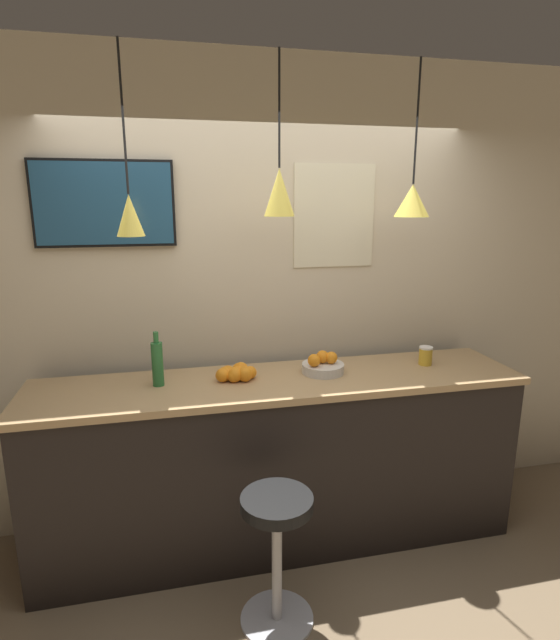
{
  "coord_description": "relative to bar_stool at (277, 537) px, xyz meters",
  "views": [
    {
      "loc": [
        -0.6,
        -2.04,
        2.07
      ],
      "look_at": [
        0.0,
        0.61,
        1.4
      ],
      "focal_mm": 28.0,
      "sensor_mm": 36.0,
      "label": 1
    }
  ],
  "objects": [
    {
      "name": "spread_jar",
      "position": [
        1.1,
        0.66,
        0.63
      ],
      "size": [
        0.08,
        0.08,
        0.12
      ],
      "color": "gold",
      "rests_on": "service_counter"
    },
    {
      "name": "ground_plane",
      "position": [
        0.15,
        -0.0,
        -0.48
      ],
      "size": [
        14.0,
        14.0,
        0.0
      ],
      "primitive_type": "plane",
      "color": "#756047"
    },
    {
      "name": "bar_stool",
      "position": [
        0.0,
        0.0,
        0.0
      ],
      "size": [
        0.37,
        0.37,
        0.7
      ],
      "color": "#B7B7BC",
      "rests_on": "ground_plane"
    },
    {
      "name": "back_wall",
      "position": [
        0.15,
        1.03,
        0.97
      ],
      "size": [
        8.0,
        0.06,
        2.9
      ],
      "color": "beige",
      "rests_on": "ground_plane"
    },
    {
      "name": "pendant_lamp_middle",
      "position": [
        0.15,
        0.63,
        1.62
      ],
      "size": [
        0.16,
        0.16,
        0.83
      ],
      "color": "black"
    },
    {
      "name": "pendant_lamp_left",
      "position": [
        -0.62,
        0.63,
        1.51
      ],
      "size": [
        0.14,
        0.14,
        0.92
      ],
      "color": "black"
    },
    {
      "name": "pendant_lamp_right",
      "position": [
        0.93,
        0.63,
        1.58
      ],
      "size": [
        0.2,
        0.2,
        0.84
      ],
      "color": "black"
    },
    {
      "name": "mounted_tv",
      "position": [
        -0.77,
        0.98,
        1.56
      ],
      "size": [
        0.77,
        0.04,
        0.48
      ],
      "color": "black"
    },
    {
      "name": "service_counter",
      "position": [
        0.15,
        0.61,
        0.05
      ],
      "size": [
        2.85,
        0.62,
        1.05
      ],
      "color": "black",
      "rests_on": "ground_plane"
    },
    {
      "name": "orange_pile",
      "position": [
        -0.1,
        0.66,
        0.61
      ],
      "size": [
        0.24,
        0.18,
        0.09
      ],
      "color": "orange",
      "rests_on": "service_counter"
    },
    {
      "name": "juice_bottle",
      "position": [
        -0.53,
        0.66,
        0.71
      ],
      "size": [
        0.06,
        0.06,
        0.31
      ],
      "color": "#286B33",
      "rests_on": "service_counter"
    },
    {
      "name": "wall_poster",
      "position": [
        0.59,
        1.0,
        1.48
      ],
      "size": [
        0.52,
        0.01,
        0.63
      ],
      "color": "beige"
    },
    {
      "name": "fruit_bowl",
      "position": [
        0.43,
        0.66,
        0.62
      ],
      "size": [
        0.25,
        0.25,
        0.13
      ],
      "color": "beige",
      "rests_on": "service_counter"
    }
  ]
}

